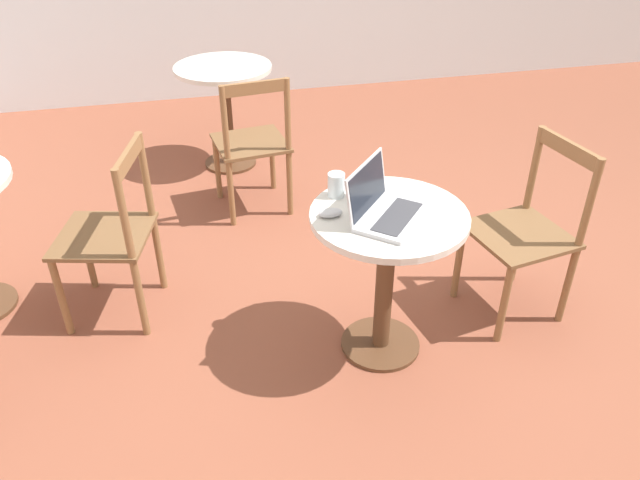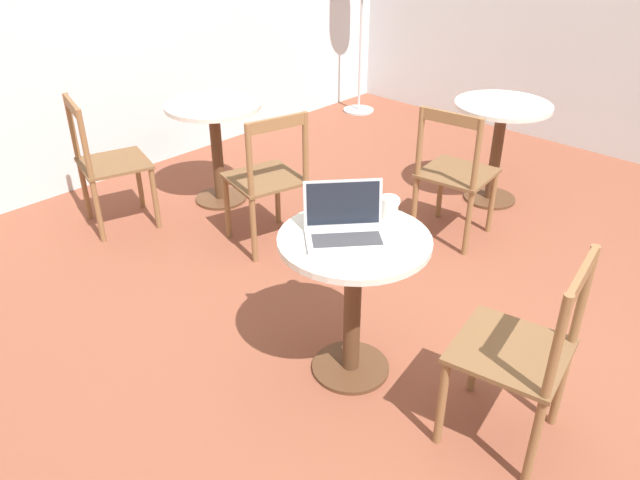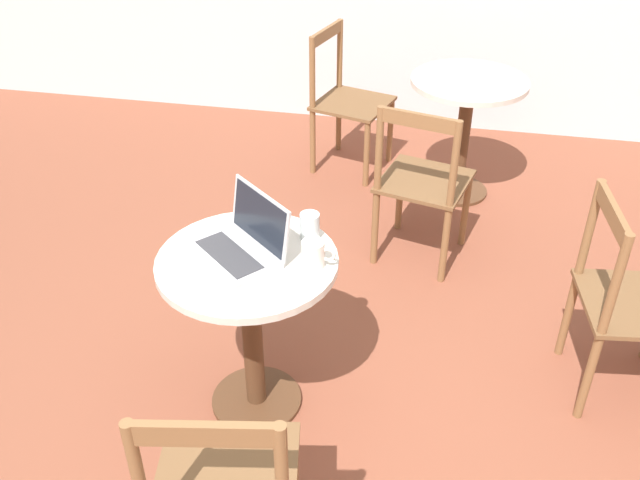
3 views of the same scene
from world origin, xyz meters
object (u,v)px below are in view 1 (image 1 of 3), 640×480
object	(u,v)px
chair_near_front	(527,232)
laptop	(384,207)
chair_mid_left	(252,145)
mug	(371,176)
drinking_glass	(336,185)
chair_far_front	(113,235)
cafe_table_near	(387,251)
mouse	(330,213)
cafe_table_mid	(225,92)

from	to	relation	value
chair_near_front	laptop	xyz separation A→B (m)	(-0.16, 0.78, 0.33)
chair_mid_left	laptop	bearing A→B (deg)	-166.36
laptop	mug	xyz separation A→B (m)	(0.27, -0.03, 0.00)
laptop	mug	world-z (taller)	laptop
drinking_glass	chair_near_front	bearing A→B (deg)	-93.80
chair_near_front	chair_far_front	bearing A→B (deg)	77.54
cafe_table_near	drinking_glass	bearing A→B (deg)	42.27
chair_near_front	chair_mid_left	xyz separation A→B (m)	(1.28, 1.13, 0.00)
cafe_table_near	chair_far_front	size ratio (longest dim) A/B	0.82
chair_near_front	mouse	size ratio (longest dim) A/B	8.84
chair_mid_left	mouse	size ratio (longest dim) A/B	8.84
mouse	drinking_glass	distance (m)	0.18
laptop	mouse	distance (m)	0.22
laptop	mouse	bearing A→B (deg)	74.86
cafe_table_near	chair_mid_left	distance (m)	1.47
chair_far_front	mouse	world-z (taller)	chair_far_front
mug	drinking_glass	distance (m)	0.18
cafe_table_mid	chair_mid_left	bearing A→B (deg)	-172.77
laptop	chair_near_front	bearing A→B (deg)	-78.74
chair_far_front	mouse	xyz separation A→B (m)	(-0.52, -0.92, 0.30)
chair_near_front	laptop	world-z (taller)	laptop
mug	chair_far_front	bearing A→B (deg)	74.93
laptop	chair_far_front	bearing A→B (deg)	62.91
chair_mid_left	chair_far_front	xyz separation A→B (m)	(-0.86, 0.78, 0.00)
mouse	drinking_glass	size ratio (longest dim) A/B	0.96
mouse	cafe_table_mid	bearing A→B (deg)	6.29
mouse	mug	distance (m)	0.32
cafe_table_mid	mug	xyz separation A→B (m)	(-1.86, -0.46, 0.24)
cafe_table_near	chair_near_front	bearing A→B (deg)	-80.01
chair_far_front	drinking_glass	distance (m)	1.11
cafe_table_near	mouse	bearing A→B (deg)	82.32
cafe_table_mid	chair_near_front	xyz separation A→B (m)	(-1.97, -1.22, -0.10)
drinking_glass	mouse	bearing A→B (deg)	157.83
cafe_table_near	mug	world-z (taller)	mug
chair_mid_left	mug	distance (m)	1.27
cafe_table_near	laptop	bearing A→B (deg)	125.71
cafe_table_mid	mug	distance (m)	1.93
chair_far_front	mouse	size ratio (longest dim) A/B	8.84
cafe_table_near	drinking_glass	size ratio (longest dim) A/B	6.94
laptop	mouse	world-z (taller)	laptop
chair_mid_left	mouse	bearing A→B (deg)	-174.19
cafe_table_near	mouse	distance (m)	0.32
mouse	laptop	bearing A→B (deg)	-105.14
chair_mid_left	laptop	world-z (taller)	laptop
drinking_glass	laptop	bearing A→B (deg)	-146.70
chair_near_front	cafe_table_mid	bearing A→B (deg)	31.72
mouse	chair_far_front	bearing A→B (deg)	60.50
chair_mid_left	drinking_glass	size ratio (longest dim) A/B	8.45
drinking_glass	chair_mid_left	bearing A→B (deg)	9.59
chair_near_front	mouse	xyz separation A→B (m)	(-0.10, 0.99, 0.30)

